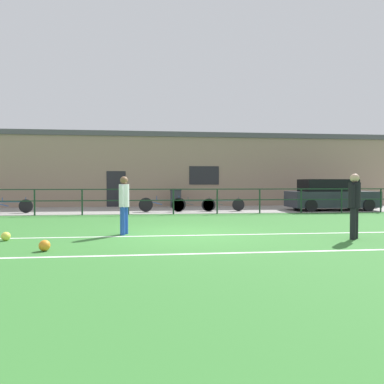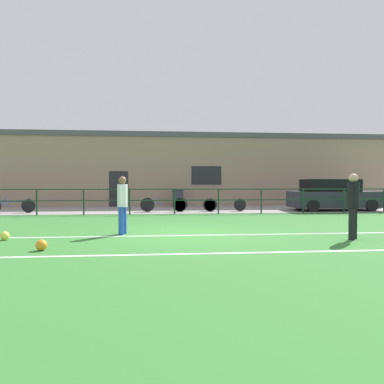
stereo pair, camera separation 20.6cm
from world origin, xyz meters
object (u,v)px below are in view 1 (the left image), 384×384
Objects in this scene: bicycle_parked_0 at (193,205)px; bicycle_parked_1 at (223,205)px; player_goalkeeper at (354,202)px; trash_bin_0 at (176,198)px; parked_car_red at (330,196)px; bicycle_parked_2 at (162,204)px; soccer_ball_spare at (6,236)px; player_striker at (124,201)px; soccer_ball_match at (45,246)px; bicycle_parked_4 at (8,206)px.

bicycle_parked_1 is at bearing -0.00° from bicycle_parked_0.
trash_bin_0 is at bearing 62.52° from player_goalkeeper.
parked_car_red is 7.05m from bicycle_parked_0.
parked_car_red is 8.56m from bicycle_parked_2.
parked_car_red is at bearing 32.05° from soccer_ball_spare.
bicycle_parked_1 is at bearing -179.88° from parked_car_red.
bicycle_parked_1 is at bearing -0.00° from bicycle_parked_2.
player_striker is (-5.83, 1.38, -0.03)m from player_goalkeeper.
soccer_ball_match is 10.83m from bicycle_parked_1.
bicycle_parked_4 is at bearing -180.00° from bicycle_parked_0.
player_goalkeeper is at bearing -114.70° from parked_car_red.
soccer_ball_match is 1.07× the size of soccer_ball_spare.
bicycle_parked_1 reaches higher than soccer_ball_spare.
bicycle_parked_0 is 1.52m from bicycle_parked_2.
bicycle_parked_2 is at bearing 0.00° from bicycle_parked_4.
bicycle_parked_2 is at bearing 63.07° from soccer_ball_spare.
player_goalkeeper is 8.67m from bicycle_parked_1.
trash_bin_0 reaches higher than soccer_ball_match.
parked_car_red is 8.25m from trash_bin_0.
player_striker reaches higher than bicycle_parked_2.
parked_car_red is (11.18, 9.27, 0.65)m from soccer_ball_match.
soccer_ball_spare is 8.79m from bicycle_parked_2.
player_goalkeeper is at bearing -4.35° from soccer_ball_spare.
bicycle_parked_2 is at bearing 180.00° from bicycle_parked_0.
bicycle_parked_0 is 1.47m from bicycle_parked_1.
trash_bin_0 is at bearing 127.00° from bicycle_parked_1.
player_goalkeeper is 12.00m from trash_bin_0.
bicycle_parked_4 is at bearing -160.04° from trash_bin_0.
soccer_ball_spare is 11.74m from trash_bin_0.
bicycle_parked_1 is (5.61, 9.26, 0.23)m from soccer_ball_match.
bicycle_parked_0 is 1.01× the size of bicycle_parked_1.
player_striker is at bearing 14.64° from soccer_ball_spare.
trash_bin_0 is (3.45, 12.13, 0.42)m from soccer_ball_match.
player_striker is at bearing -110.87° from bicycle_parked_0.
player_goalkeeper is 14.49m from bicycle_parked_4.
player_goalkeeper reaches higher than bicycle_parked_0.
parked_car_red reaches higher than bicycle_parked_4.
player_striker is 6.88× the size of soccer_ball_match.
soccer_ball_match is 0.05× the size of parked_car_red.
bicycle_parked_0 is at bearing -76.35° from trash_bin_0.
soccer_ball_match is at bearing -105.86° from trash_bin_0.
bicycle_parked_0 is at bearing 0.00° from bicycle_parked_2.
trash_bin_0 is (7.91, 2.87, 0.19)m from bicycle_parked_4.
soccer_ball_match is at bearing -114.11° from bicycle_parked_0.
soccer_ball_match is 0.11× the size of bicycle_parked_4.
bicycle_parked_1 is (1.47, -0.00, -0.01)m from bicycle_parked_0.
player_striker is 0.74× the size of bicycle_parked_4.
bicycle_parked_0 is (-3.12, 8.49, -0.59)m from player_goalkeeper.
parked_car_red reaches higher than player_striker.
bicycle_parked_1 is at bearing 58.79° from soccer_ball_match.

